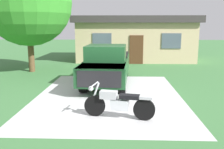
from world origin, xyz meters
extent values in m
plane|color=#3B6E3B|center=(0.00, 0.00, 0.00)|extent=(80.00, 80.00, 0.00)
cube|color=#BABABA|center=(0.00, 0.00, 0.00)|extent=(5.77, 7.84, 0.01)
cylinder|color=black|center=(-0.33, -2.26, 0.33)|extent=(0.67, 0.25, 0.66)
cylinder|color=black|center=(1.19, -2.57, 0.33)|extent=(0.67, 0.25, 0.66)
cube|color=silver|center=(0.46, -2.42, 0.42)|extent=(0.60, 0.37, 0.32)
cube|color=#B7BABF|center=(0.11, -2.35, 0.72)|extent=(0.56, 0.36, 0.24)
cube|color=black|center=(0.75, -2.48, 0.70)|extent=(0.64, 0.39, 0.12)
cube|color=#B7BABF|center=(1.19, -2.57, 0.70)|extent=(0.51, 0.29, 0.08)
cylinder|color=silver|center=(-0.33, -2.26, 0.70)|extent=(0.34, 0.12, 0.77)
cylinder|color=silver|center=(-0.33, -2.26, 1.02)|extent=(0.18, 0.69, 0.04)
sphere|color=silver|center=(-0.45, -2.23, 0.88)|extent=(0.16, 0.16, 0.16)
cylinder|color=black|center=(0.53, 0.45, 0.42)|extent=(0.34, 0.85, 0.84)
cylinder|color=black|center=(-1.11, 0.53, 0.42)|extent=(0.34, 0.85, 0.84)
cylinder|color=black|center=(0.72, 3.94, 0.42)|extent=(0.34, 0.85, 0.84)
cylinder|color=black|center=(-0.92, 4.03, 0.42)|extent=(0.34, 0.85, 0.84)
cube|color=#194723|center=(-0.19, 2.29, 0.80)|extent=(2.30, 5.70, 0.80)
cube|color=#194723|center=(-0.29, 0.44, 1.10)|extent=(2.00, 2.00, 0.20)
cube|color=#194723|center=(-0.21, 1.89, 1.55)|extent=(1.90, 1.99, 0.70)
cube|color=#3F4C56|center=(-0.26, 1.09, 1.45)|extent=(1.71, 0.25, 0.60)
cube|color=black|center=(-0.11, 3.84, 1.05)|extent=(2.03, 2.50, 0.50)
cube|color=black|center=(-0.34, -0.49, 0.80)|extent=(1.70, 0.19, 0.64)
cylinder|color=brown|center=(-5.02, 5.26, 1.17)|extent=(0.36, 0.36, 2.34)
sphere|color=#358F2A|center=(-5.02, 5.26, 4.15)|extent=(5.15, 5.15, 5.15)
cube|color=tan|center=(1.59, 11.11, 1.50)|extent=(9.00, 5.00, 3.00)
cube|color=#383333|center=(1.59, 11.11, 3.25)|extent=(9.60, 5.60, 0.50)
cube|color=#4C2D19|center=(1.59, 8.58, 1.05)|extent=(1.00, 0.08, 2.10)
cube|color=#4C5966|center=(-0.93, 8.58, 1.70)|extent=(1.40, 0.06, 1.10)
cube|color=#4C5966|center=(4.11, 8.58, 1.70)|extent=(1.40, 0.06, 1.10)
camera|label=1|loc=(0.49, -9.71, 2.81)|focal=39.96mm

